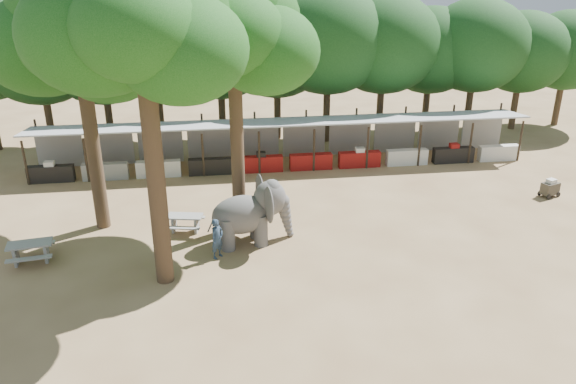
{
  "coord_description": "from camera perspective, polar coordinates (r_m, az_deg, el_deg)",
  "views": [
    {
      "loc": [
        -3.98,
        -16.38,
        11.0
      ],
      "look_at": [
        -1.0,
        5.0,
        2.0
      ],
      "focal_mm": 35.0,
      "sensor_mm": 36.0,
      "label": 1
    }
  ],
  "objects": [
    {
      "name": "ground",
      "position": [
        20.13,
        4.87,
        -10.59
      ],
      "size": [
        100.0,
        100.0,
        0.0
      ],
      "primitive_type": "plane",
      "color": "brown",
      "rests_on": "ground"
    },
    {
      "name": "vendor_stalls",
      "position": [
        32.02,
        -0.41,
        4.78
      ],
      "size": [
        28.0,
        2.99,
        2.8
      ],
      "color": "#A0A3A8",
      "rests_on": "ground"
    },
    {
      "name": "yard_tree_left",
      "position": [
        24.29,
        -20.83,
        14.61
      ],
      "size": [
        7.1,
        6.9,
        11.02
      ],
      "color": "#332316",
      "rests_on": "ground"
    },
    {
      "name": "yard_tree_center",
      "position": [
        18.78,
        -15.11,
        16.42
      ],
      "size": [
        7.1,
        6.9,
        12.04
      ],
      "color": "#332316",
      "rests_on": "ground"
    },
    {
      "name": "yard_tree_back",
      "position": [
        22.72,
        -6.0,
        16.31
      ],
      "size": [
        7.1,
        6.9,
        11.36
      ],
      "color": "#332316",
      "rests_on": "ground"
    },
    {
      "name": "backdrop_trees",
      "position": [
        36.02,
        -1.54,
        13.86
      ],
      "size": [
        46.46,
        5.95,
        8.33
      ],
      "color": "#332316",
      "rests_on": "ground"
    },
    {
      "name": "elephant",
      "position": [
        23.13,
        -3.7,
        -2.09
      ],
      "size": [
        3.6,
        2.7,
        2.69
      ],
      "rotation": [
        0.0,
        0.0,
        0.16
      ],
      "color": "#484545",
      "rests_on": "ground"
    },
    {
      "name": "handler",
      "position": [
        22.29,
        -7.21,
        -4.72
      ],
      "size": [
        0.7,
        0.7,
        1.65
      ],
      "primitive_type": "imported",
      "rotation": [
        0.0,
        0.0,
        0.8
      ],
      "color": "#26384C",
      "rests_on": "ground"
    },
    {
      "name": "picnic_table_near",
      "position": [
        24.09,
        -24.7,
        -5.34
      ],
      "size": [
        1.85,
        1.71,
        0.83
      ],
      "rotation": [
        0.0,
        0.0,
        0.14
      ],
      "color": "gray",
      "rests_on": "ground"
    },
    {
      "name": "picnic_table_far",
      "position": [
        24.74,
        -10.4,
        -2.9
      ],
      "size": [
        1.74,
        1.62,
        0.75
      ],
      "rotation": [
        0.0,
        0.0,
        -0.2
      ],
      "color": "gray",
      "rests_on": "ground"
    },
    {
      "name": "cart_back",
      "position": [
        30.82,
        25.08,
        0.39
      ],
      "size": [
        1.09,
        0.89,
        0.92
      ],
      "rotation": [
        0.0,
        0.0,
        0.33
      ],
      "color": "#362F24",
      "rests_on": "ground"
    }
  ]
}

